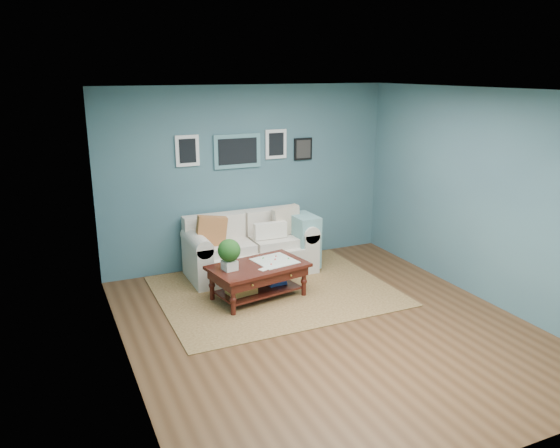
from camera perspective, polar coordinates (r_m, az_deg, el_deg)
room_shell at (r=6.10m, az=5.00°, el=1.07°), size 5.00×5.02×2.70m
area_rug at (r=7.48m, az=-0.55°, el=-6.99°), size 3.07×2.45×0.01m
loveseat at (r=8.04m, az=-2.62°, el=-2.36°), size 1.90×0.86×0.98m
coffee_table at (r=7.10m, az=-2.78°, el=-4.98°), size 1.35×0.93×0.87m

